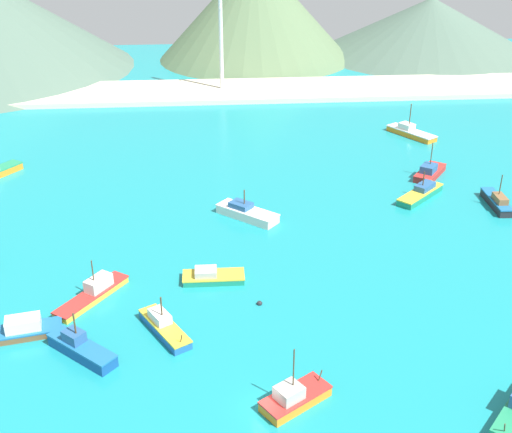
{
  "coord_description": "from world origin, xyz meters",
  "views": [
    {
      "loc": [
        -4.64,
        -48.12,
        45.17
      ],
      "look_at": [
        1.9,
        35.97,
        2.95
      ],
      "focal_mm": 45.81,
      "sensor_mm": 36.0,
      "label": 1
    }
  ],
  "objects_px": {
    "fishing_boat_9": "(421,193)",
    "fishing_boat_14": "(212,276)",
    "fishing_boat_12": "(294,397)",
    "fishing_boat_4": "(247,212)",
    "buoy_2": "(259,303)",
    "fishing_boat_10": "(94,293)",
    "radio_tower": "(221,24)",
    "fishing_boat_13": "(411,132)",
    "fishing_boat_7": "(15,331)",
    "fishing_boat_0": "(164,326)",
    "fishing_boat_2": "(430,172)",
    "fishing_boat_8": "(497,202)",
    "fishing_boat_1": "(81,348)"
  },
  "relations": [
    {
      "from": "fishing_boat_9",
      "to": "fishing_boat_14",
      "type": "distance_m",
      "value": 41.48
    },
    {
      "from": "fishing_boat_12",
      "to": "fishing_boat_14",
      "type": "relative_size",
      "value": 0.96
    },
    {
      "from": "fishing_boat_9",
      "to": "fishing_boat_12",
      "type": "distance_m",
      "value": 53.56
    },
    {
      "from": "fishing_boat_4",
      "to": "buoy_2",
      "type": "xyz_separation_m",
      "value": [
        0.03,
        -23.69,
        -0.74
      ]
    },
    {
      "from": "fishing_boat_4",
      "to": "fishing_boat_10",
      "type": "relative_size",
      "value": 0.93
    },
    {
      "from": "radio_tower",
      "to": "fishing_boat_10",
      "type": "bearing_deg",
      "value": -101.67
    },
    {
      "from": "fishing_boat_13",
      "to": "fishing_boat_14",
      "type": "relative_size",
      "value": 1.37
    },
    {
      "from": "fishing_boat_7",
      "to": "radio_tower",
      "type": "relative_size",
      "value": 0.34
    },
    {
      "from": "fishing_boat_9",
      "to": "buoy_2",
      "type": "distance_m",
      "value": 40.83
    },
    {
      "from": "fishing_boat_14",
      "to": "fishing_boat_7",
      "type": "bearing_deg",
      "value": -155.56
    },
    {
      "from": "fishing_boat_0",
      "to": "fishing_boat_10",
      "type": "bearing_deg",
      "value": 139.48
    },
    {
      "from": "fishing_boat_0",
      "to": "radio_tower",
      "type": "xyz_separation_m",
      "value": [
        9.69,
        97.95,
        15.98
      ]
    },
    {
      "from": "fishing_boat_2",
      "to": "fishing_boat_8",
      "type": "xyz_separation_m",
      "value": [
        6.88,
        -12.66,
        -0.03
      ]
    },
    {
      "from": "fishing_boat_14",
      "to": "radio_tower",
      "type": "bearing_deg",
      "value": 87.36
    },
    {
      "from": "fishing_boat_8",
      "to": "fishing_boat_13",
      "type": "height_order",
      "value": "fishing_boat_13"
    },
    {
      "from": "fishing_boat_0",
      "to": "fishing_boat_8",
      "type": "bearing_deg",
      "value": 29.68
    },
    {
      "from": "fishing_boat_1",
      "to": "fishing_boat_10",
      "type": "distance_m",
      "value": 11.12
    },
    {
      "from": "fishing_boat_2",
      "to": "radio_tower",
      "type": "height_order",
      "value": "radio_tower"
    },
    {
      "from": "fishing_boat_0",
      "to": "fishing_boat_14",
      "type": "bearing_deg",
      "value": 61.97
    },
    {
      "from": "fishing_boat_7",
      "to": "fishing_boat_14",
      "type": "distance_m",
      "value": 24.51
    },
    {
      "from": "fishing_boat_1",
      "to": "fishing_boat_13",
      "type": "xyz_separation_m",
      "value": [
        55.98,
        66.66,
        -0.14
      ]
    },
    {
      "from": "fishing_boat_1",
      "to": "fishing_boat_13",
      "type": "relative_size",
      "value": 0.76
    },
    {
      "from": "fishing_boat_10",
      "to": "radio_tower",
      "type": "distance_m",
      "value": 93.56
    },
    {
      "from": "fishing_boat_9",
      "to": "fishing_boat_10",
      "type": "xyz_separation_m",
      "value": [
        -49.22,
        -25.85,
        0.03
      ]
    },
    {
      "from": "fishing_boat_14",
      "to": "fishing_boat_2",
      "type": "bearing_deg",
      "value": 38.91
    },
    {
      "from": "fishing_boat_8",
      "to": "buoy_2",
      "type": "xyz_separation_m",
      "value": [
        -39.95,
        -24.47,
        -0.76
      ]
    },
    {
      "from": "radio_tower",
      "to": "fishing_boat_12",
      "type": "bearing_deg",
      "value": -88.15
    },
    {
      "from": "fishing_boat_7",
      "to": "fishing_boat_13",
      "type": "height_order",
      "value": "fishing_boat_13"
    },
    {
      "from": "fishing_boat_4",
      "to": "radio_tower",
      "type": "distance_m",
      "value": 71.34
    },
    {
      "from": "fishing_boat_1",
      "to": "fishing_boat_14",
      "type": "xyz_separation_m",
      "value": [
        14.38,
        14.08,
        -0.3
      ]
    },
    {
      "from": "fishing_boat_12",
      "to": "fishing_boat_14",
      "type": "xyz_separation_m",
      "value": [
        -7.6,
        23.36,
        -0.26
      ]
    },
    {
      "from": "fishing_boat_7",
      "to": "radio_tower",
      "type": "bearing_deg",
      "value": 74.88
    },
    {
      "from": "fishing_boat_0",
      "to": "fishing_boat_4",
      "type": "xyz_separation_m",
      "value": [
        11.27,
        28.43,
        0.06
      ]
    },
    {
      "from": "fishing_boat_7",
      "to": "buoy_2",
      "type": "height_order",
      "value": "fishing_boat_7"
    },
    {
      "from": "fishing_boat_7",
      "to": "fishing_boat_13",
      "type": "xyz_separation_m",
      "value": [
        63.91,
        62.72,
        -0.0
      ]
    },
    {
      "from": "fishing_boat_10",
      "to": "radio_tower",
      "type": "bearing_deg",
      "value": 78.33
    },
    {
      "from": "fishing_boat_2",
      "to": "buoy_2",
      "type": "height_order",
      "value": "fishing_boat_2"
    },
    {
      "from": "fishing_boat_9",
      "to": "radio_tower",
      "type": "bearing_deg",
      "value": 115.38
    },
    {
      "from": "buoy_2",
      "to": "fishing_boat_2",
      "type": "bearing_deg",
      "value": 48.31
    },
    {
      "from": "fishing_boat_10",
      "to": "fishing_boat_14",
      "type": "xyz_separation_m",
      "value": [
        14.62,
        2.96,
        -0.18
      ]
    },
    {
      "from": "fishing_boat_0",
      "to": "fishing_boat_4",
      "type": "bearing_deg",
      "value": 68.38
    },
    {
      "from": "fishing_boat_12",
      "to": "fishing_boat_0",
      "type": "bearing_deg",
      "value": 136.13
    },
    {
      "from": "fishing_boat_4",
      "to": "fishing_boat_13",
      "type": "distance_m",
      "value": 50.04
    },
    {
      "from": "fishing_boat_0",
      "to": "fishing_boat_9",
      "type": "distance_m",
      "value": 52.38
    },
    {
      "from": "fishing_boat_2",
      "to": "fishing_boat_9",
      "type": "xyz_separation_m",
      "value": [
        -4.12,
        -8.36,
        -0.12
      ]
    },
    {
      "from": "fishing_boat_1",
      "to": "fishing_boat_9",
      "type": "height_order",
      "value": "fishing_boat_1"
    },
    {
      "from": "fishing_boat_0",
      "to": "fishing_boat_13",
      "type": "distance_m",
      "value": 78.92
    },
    {
      "from": "fishing_boat_1",
      "to": "radio_tower",
      "type": "relative_size",
      "value": 0.25
    },
    {
      "from": "fishing_boat_4",
      "to": "fishing_boat_13",
      "type": "height_order",
      "value": "fishing_boat_13"
    },
    {
      "from": "fishing_boat_7",
      "to": "fishing_boat_8",
      "type": "bearing_deg",
      "value": 22.93
    }
  ]
}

